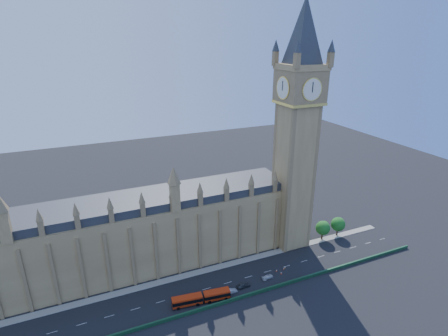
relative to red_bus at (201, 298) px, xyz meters
name	(u,v)px	position (x,y,z in m)	size (l,w,h in m)	color
ground	(217,286)	(7.83, 5.41, -1.70)	(400.00, 400.00, 0.00)	black
palace_westminster	(130,235)	(-17.17, 27.41, 12.16)	(120.00, 20.00, 28.00)	olive
elizabeth_tower	(298,113)	(45.83, 19.40, 52.86)	(20.59, 20.59, 105.00)	olive
bridge_parapet	(228,301)	(7.83, -3.59, -1.10)	(160.00, 0.60, 1.20)	#1E4C2D
kerb_north	(208,270)	(7.83, 14.91, -1.62)	(160.00, 3.00, 0.16)	gray
tree_east_near	(323,227)	(60.05, 15.49, 3.94)	(6.00, 6.00, 8.50)	#382619
tree_east_far	(338,224)	(68.05, 15.49, 3.94)	(6.00, 6.00, 8.50)	#382619
red_bus	(201,298)	(0.00, 0.00, 0.00)	(19.18, 5.02, 3.23)	#BB2B0C
car_grey	(243,285)	(15.81, 1.24, -0.89)	(1.92, 4.76, 1.62)	#393C3F
car_silver	(231,291)	(10.59, 0.19, -0.99)	(1.51, 4.34, 1.43)	#B2B4BA
car_white	(268,277)	(25.75, 1.94, -1.06)	(1.80, 4.42, 1.28)	silver
cone_a	(285,268)	(34.57, 4.45, -1.34)	(0.61, 0.61, 0.73)	black
cone_b	(281,273)	(31.54, 2.13, -1.32)	(0.51, 0.51, 0.77)	black
cone_c	(284,269)	(33.74, 4.04, -1.39)	(0.40, 0.40, 0.63)	black
cone_d	(277,270)	(30.79, 4.17, -1.32)	(0.59, 0.59, 0.77)	black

